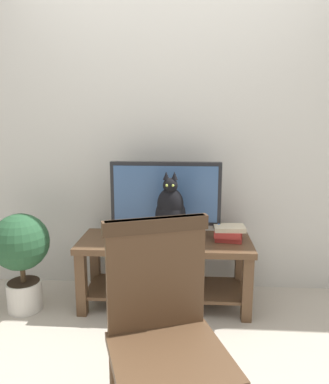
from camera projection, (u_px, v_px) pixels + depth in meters
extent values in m
plane|color=#ADA393|center=(162.00, 349.00, 2.26)|extent=(12.00, 12.00, 0.00)
cube|color=beige|center=(171.00, 114.00, 2.91)|extent=(7.00, 0.12, 2.80)
cube|color=#513823|center=(165.00, 243.00, 2.71)|extent=(1.24, 0.49, 0.04)
cube|color=#513823|center=(82.00, 284.00, 2.61)|extent=(0.07, 0.07, 0.46)
cube|color=#513823|center=(247.00, 289.00, 2.53)|extent=(0.07, 0.07, 0.46)
cube|color=#513823|center=(95.00, 263.00, 2.99)|extent=(0.07, 0.07, 0.46)
cube|color=#513823|center=(240.00, 267.00, 2.91)|extent=(0.07, 0.07, 0.46)
cube|color=#513823|center=(165.00, 288.00, 2.78)|extent=(1.14, 0.41, 0.02)
cube|color=black|center=(166.00, 234.00, 2.78)|extent=(0.29, 0.20, 0.03)
cube|color=black|center=(166.00, 228.00, 2.77)|extent=(0.06, 0.04, 0.07)
cube|color=black|center=(166.00, 193.00, 2.72)|extent=(0.80, 0.05, 0.46)
cube|color=#385684|center=(165.00, 194.00, 2.69)|extent=(0.75, 0.01, 0.41)
sphere|color=#2672F2|center=(219.00, 224.00, 2.70)|extent=(0.01, 0.01, 0.01)
cube|color=#ADADB2|center=(170.00, 237.00, 2.64)|extent=(0.34, 0.28, 0.08)
cube|color=black|center=(169.00, 244.00, 2.50)|extent=(0.21, 0.01, 0.04)
ellipsoid|color=black|center=(171.00, 215.00, 2.61)|extent=(0.21, 0.23, 0.26)
ellipsoid|color=black|center=(170.00, 204.00, 2.56)|extent=(0.18, 0.15, 0.23)
sphere|color=black|center=(170.00, 185.00, 2.52)|extent=(0.10, 0.10, 0.10)
cone|color=black|center=(166.00, 176.00, 2.51)|extent=(0.05, 0.05, 0.06)
cone|color=black|center=(174.00, 176.00, 2.51)|extent=(0.05, 0.05, 0.06)
sphere|color=#B2C64C|center=(167.00, 185.00, 2.48)|extent=(0.02, 0.02, 0.02)
sphere|color=#B2C64C|center=(173.00, 186.00, 2.48)|extent=(0.02, 0.02, 0.02)
cylinder|color=black|center=(179.00, 233.00, 2.55)|extent=(0.08, 0.19, 0.04)
cylinder|color=#513823|center=(198.00, 371.00, 1.74)|extent=(0.04, 0.04, 0.44)
cube|color=#513823|center=(170.00, 359.00, 1.45)|extent=(0.58, 0.58, 0.04)
cube|color=#513823|center=(156.00, 274.00, 1.59)|extent=(0.41, 0.18, 0.49)
cube|color=#412C1C|center=(156.00, 225.00, 1.55)|extent=(0.44, 0.19, 0.06)
cube|color=#B2332D|center=(229.00, 237.00, 2.71)|extent=(0.21, 0.20, 0.04)
cube|color=#B2332D|center=(227.00, 233.00, 2.68)|extent=(0.20, 0.18, 0.04)
cube|color=beige|center=(229.00, 228.00, 2.67)|extent=(0.22, 0.15, 0.03)
cylinder|color=beige|center=(25.00, 295.00, 2.70)|extent=(0.25, 0.25, 0.22)
cylinder|color=#332319|center=(24.00, 283.00, 2.68)|extent=(0.23, 0.23, 0.02)
cylinder|color=#4C3823|center=(23.00, 273.00, 2.67)|extent=(0.04, 0.04, 0.14)
sphere|color=#234C2D|center=(20.00, 242.00, 2.62)|extent=(0.40, 0.40, 0.40)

